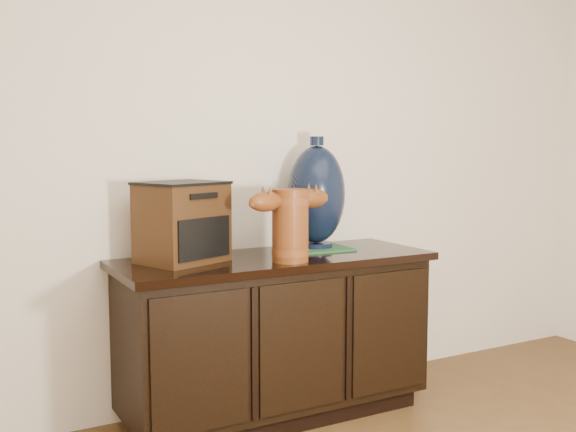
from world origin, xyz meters
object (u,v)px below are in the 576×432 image
sideboard (275,335)px  terracotta_vessel (290,221)px  tv_radio (182,222)px  lamp_base (317,195)px  spray_can (297,231)px

sideboard → terracotta_vessel: terracotta_vessel is taller
sideboard → terracotta_vessel: bearing=-92.7°
sideboard → tv_radio: tv_radio is taller
lamp_base → spray_can: lamp_base is taller
lamp_base → terracotta_vessel: bearing=-138.5°
lamp_base → spray_can: bearing=138.5°
sideboard → terracotta_vessel: 0.57m
sideboard → spray_can: 0.52m
tv_radio → lamp_base: (0.70, 0.04, 0.09)m
sideboard → spray_can: (0.21, 0.16, 0.45)m
sideboard → lamp_base: bearing=19.1°
sideboard → tv_radio: bearing=172.2°
sideboard → spray_can: spray_can is taller
lamp_base → spray_can: (-0.07, 0.06, -0.18)m
tv_radio → lamp_base: size_ratio=0.79×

